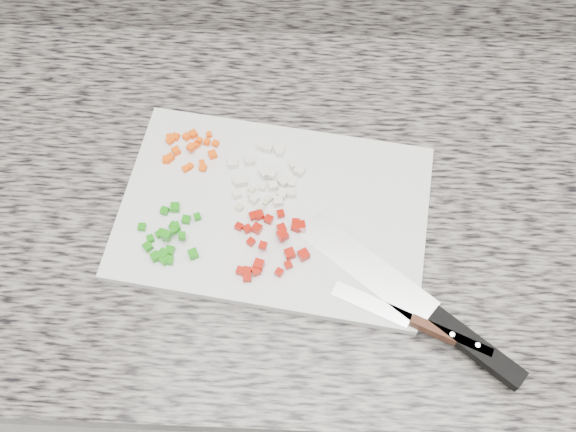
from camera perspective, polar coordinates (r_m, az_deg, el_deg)
cabinet at (r=1.32m, az=4.07°, el=-8.20°), size 3.92×0.62×0.86m
countertop at (r=0.91m, az=5.86°, el=1.47°), size 3.96×0.64×0.04m
cutting_board at (r=0.86m, az=-1.27°, el=0.38°), size 0.44×0.33×0.01m
carrot_pile at (r=0.91m, az=-8.85°, el=5.98°), size 0.08×0.07×0.02m
onion_pile at (r=0.88m, az=-1.87°, el=3.86°), size 0.11×0.10×0.02m
green_pepper_pile at (r=0.84m, az=-10.55°, el=-2.03°), size 0.08×0.09×0.02m
red_pepper_pile at (r=0.83m, az=-1.40°, el=-2.36°), size 0.10×0.10×0.02m
garlic_pile at (r=0.86m, az=-2.88°, el=1.31°), size 0.05×0.04×0.01m
chef_knife at (r=0.81m, az=13.08°, el=-8.92°), size 0.27×0.23×0.02m
paring_knife at (r=0.80m, az=12.50°, el=-9.74°), size 0.19×0.09×0.02m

